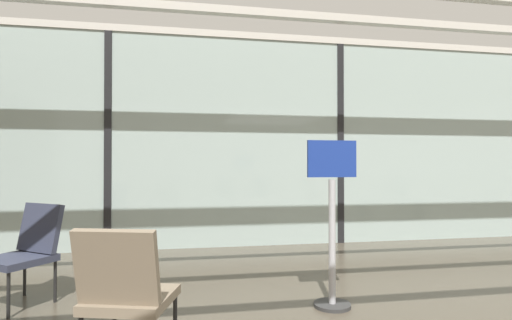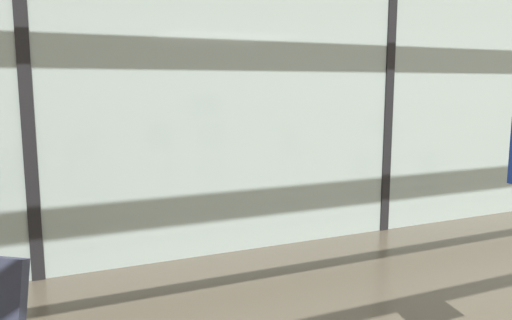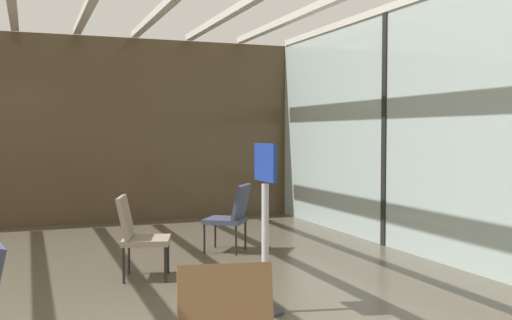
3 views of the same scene
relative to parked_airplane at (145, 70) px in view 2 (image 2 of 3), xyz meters
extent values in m
cube|color=#A3B7B2|center=(1.59, -4.82, -0.29)|extent=(14.00, 0.08, 3.14)
cube|color=black|center=(-1.91, -4.82, -0.29)|extent=(0.10, 0.12, 3.14)
cube|color=black|center=(1.59, -4.82, -0.29)|extent=(0.10, 0.12, 3.14)
ellipsoid|color=#B2BCD6|center=(0.27, 0.00, 0.00)|extent=(12.80, 3.72, 3.72)
sphere|color=black|center=(-1.45, -1.71, 0.28)|extent=(0.28, 0.28, 0.28)
sphere|color=black|center=(-0.55, -1.71, 0.28)|extent=(0.28, 0.28, 0.28)
sphere|color=black|center=(0.35, -1.71, 0.28)|extent=(0.28, 0.28, 0.28)
sphere|color=black|center=(1.25, -1.71, 0.28)|extent=(0.28, 0.28, 0.28)
sphere|color=black|center=(2.15, -1.71, 0.28)|extent=(0.28, 0.28, 0.28)
camera|label=1|loc=(-0.84, -10.78, -0.63)|focal=27.82mm
camera|label=2|loc=(-1.85, -9.15, -0.27)|focal=34.84mm
camera|label=3|loc=(5.17, -9.37, -0.33)|focal=42.71mm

